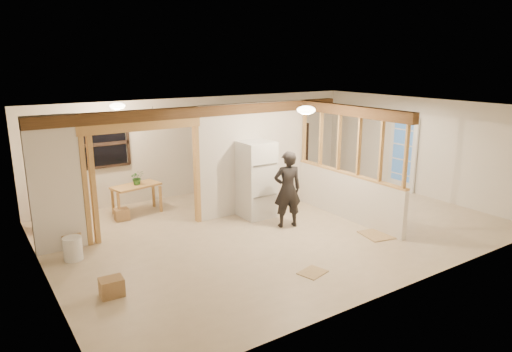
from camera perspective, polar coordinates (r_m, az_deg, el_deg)
floor at (r=9.73m, az=2.63°, el=-6.31°), size 9.00×6.50×0.01m
ceiling at (r=9.15m, az=2.81°, el=8.53°), size 9.00×6.50×0.01m
wall_back at (r=12.08m, az=-6.46°, el=3.87°), size 9.00×0.01×2.50m
wall_front at (r=7.11m, az=18.43°, el=-4.20°), size 9.00×0.01×2.50m
wall_left at (r=7.70m, az=-25.47°, el=-3.48°), size 0.01×6.50×2.50m
wall_right at (r=12.51m, az=19.61°, el=3.49°), size 0.01×6.50×2.50m
partition_left_stub at (r=8.91m, az=-23.80°, el=-1.03°), size 0.90×0.12×2.50m
partition_center at (r=10.44m, az=-0.30°, el=2.31°), size 2.80×0.12×2.50m
doorway_frame at (r=9.34m, az=-13.75°, el=-0.49°), size 2.46×0.14×2.20m
header_beam_back at (r=9.66m, az=-6.32°, el=8.05°), size 7.00×0.18×0.22m
header_beam_right at (r=9.91m, az=11.75°, el=8.00°), size 0.18×3.30×0.22m
pony_wall at (r=10.28m, az=11.22°, el=-2.47°), size 0.12×3.20×1.00m
stud_partition at (r=10.01m, az=11.54°, el=3.90°), size 0.14×3.20×1.32m
window_back at (r=11.03m, az=-18.42°, el=3.82°), size 1.12×0.10×1.10m
french_door at (r=12.73m, az=17.87°, el=2.66°), size 0.12×0.86×2.00m
ceiling_dome_main at (r=8.95m, az=6.29°, el=8.20°), size 0.36×0.36×0.16m
ceiling_dome_util at (r=10.10m, az=-16.93°, el=8.37°), size 0.32×0.32×0.14m
hanging_bulb at (r=9.64m, az=-12.72°, el=6.58°), size 0.07×0.07×0.07m
refrigerator at (r=10.10m, az=0.05°, el=-0.42°), size 0.70×0.68×1.70m
woman at (r=9.49m, az=3.95°, el=-1.66°), size 0.68×0.55×1.62m
work_table at (r=10.79m, az=-14.68°, el=-2.79°), size 1.15×0.74×0.67m
potted_plant at (r=10.69m, az=-14.65°, el=-0.18°), size 0.30×0.26×0.32m
shop_vac at (r=10.41m, az=-24.57°, el=-4.35°), size 0.52×0.52×0.64m
bookshelf at (r=13.52m, az=4.86°, el=3.13°), size 0.81×0.27×1.62m
bucket at (r=8.71m, az=-21.92°, el=-8.41°), size 0.35×0.35×0.41m
box_util_a at (r=10.46m, az=-16.43°, el=-4.63°), size 0.31×0.26×0.26m
box_util_b at (r=9.27m, az=-21.89°, el=-7.45°), size 0.42×0.42×0.29m
box_front at (r=7.30m, az=-17.59°, el=-13.09°), size 0.36×0.30×0.28m
floor_panel_near at (r=9.56m, az=15.03°, el=-7.09°), size 0.72×0.72×0.02m
floor_panel_far at (r=7.77m, az=7.09°, el=-11.86°), size 0.51×0.45×0.01m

